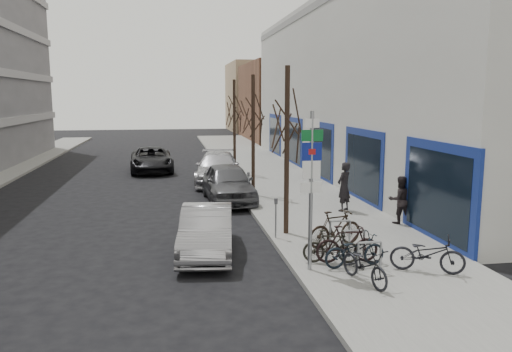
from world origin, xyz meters
name	(u,v)px	position (x,y,z in m)	size (l,w,h in m)	color
ground	(216,281)	(0.00, 0.00, 0.00)	(120.00, 120.00, 0.00)	black
sidewalk_east	(294,195)	(4.50, 10.00, 0.07)	(5.00, 70.00, 0.15)	slate
commercial_building	(472,89)	(17.00, 16.00, 5.00)	(20.00, 32.00, 10.00)	#B7B7B2
brick_building_far	(303,102)	(13.00, 40.00, 4.00)	(12.00, 14.00, 8.00)	brown
tan_building_far	(278,97)	(13.50, 55.00, 4.50)	(13.00, 12.00, 9.00)	#937A5B
highway_sign_pole	(311,181)	(2.40, -0.01, 2.46)	(0.55, 0.10, 4.20)	gray
bike_rack	(354,241)	(3.80, 0.60, 0.66)	(0.66, 2.26, 0.83)	gray
tree_near	(287,111)	(2.60, 3.50, 4.10)	(1.80, 1.80, 5.50)	black
tree_mid	(253,107)	(2.60, 10.00, 4.10)	(1.80, 1.80, 5.50)	black
tree_far	(234,105)	(2.60, 16.50, 4.10)	(1.80, 1.80, 5.50)	black
meter_front	(276,214)	(2.15, 3.00, 0.92)	(0.10, 0.08, 1.27)	gray
meter_mid	(248,184)	(2.15, 8.50, 0.92)	(0.10, 0.08, 1.27)	gray
meter_back	(232,166)	(2.15, 14.00, 0.92)	(0.10, 0.08, 1.27)	gray
bike_near_left	(365,262)	(3.43, -1.12, 0.67)	(0.51, 1.70, 1.04)	black
bike_near_right	(347,244)	(3.53, 0.36, 0.67)	(0.51, 1.72, 1.05)	black
bike_mid_curb	(355,247)	(3.61, 0.02, 0.67)	(0.52, 1.71, 1.04)	black
bike_mid_inner	(331,246)	(3.10, 0.40, 0.61)	(0.45, 1.53, 0.93)	black
bike_far_curb	(428,251)	(5.27, -0.68, 0.71)	(0.55, 1.83, 1.12)	black
bike_far_inner	(335,228)	(3.69, 1.80, 0.71)	(0.55, 1.84, 1.12)	black
parked_car_front	(207,231)	(-0.07, 2.21, 0.69)	(1.46, 4.20, 1.38)	#98979C
parked_car_mid	(228,183)	(1.40, 9.43, 0.83)	(1.96, 4.88, 1.66)	#4F5055
parked_car_back	(218,168)	(1.40, 14.17, 0.80)	(2.24, 5.52, 1.60)	#B1B0B6
lane_car	(152,159)	(-2.20, 19.09, 0.74)	(2.47, 5.35, 1.49)	black
pedestrian_near	(344,187)	(5.53, 6.23, 1.11)	(0.70, 0.46, 1.91)	black
pedestrian_far	(400,199)	(6.80, 4.07, 1.00)	(0.62, 0.42, 1.70)	black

